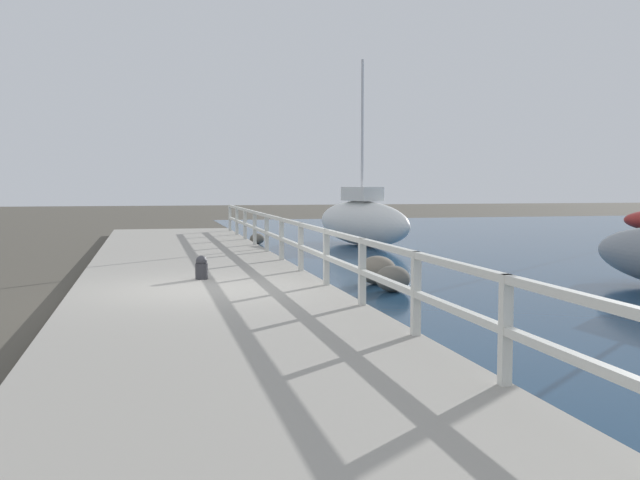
{
  "coord_description": "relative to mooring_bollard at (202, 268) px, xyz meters",
  "views": [
    {
      "loc": [
        -0.95,
        -13.06,
        2.06
      ],
      "look_at": [
        1.36,
        -3.06,
        1.29
      ],
      "focal_mm": 42.0,
      "sensor_mm": 36.0,
      "label": 1
    }
  ],
  "objects": [
    {
      "name": "boulder_downstream",
      "position": [
        3.57,
        -0.87,
        -0.21
      ],
      "size": [
        0.67,
        0.61,
        0.5
      ],
      "color": "#666056",
      "rests_on": "ground"
    },
    {
      "name": "boulder_upstream",
      "position": [
        3.6,
        0.23,
        -0.17
      ],
      "size": [
        0.79,
        0.71,
        0.59
      ],
      "color": "slate",
      "rests_on": "ground"
    },
    {
      "name": "railing",
      "position": [
        2.14,
        -1.35,
        0.46
      ],
      "size": [
        0.1,
        32.5,
        1.01
      ],
      "color": "silver",
      "rests_on": "dock_walkway"
    },
    {
      "name": "boulder_far_strip",
      "position": [
        2.65,
        10.96,
        -0.27
      ],
      "size": [
        0.5,
        0.45,
        0.38
      ],
      "color": "#666056",
      "rests_on": "ground"
    },
    {
      "name": "ground_plane",
      "position": [
        -0.04,
        -1.35,
        -0.46
      ],
      "size": [
        120.0,
        120.0,
        0.0
      ],
      "primitive_type": "plane",
      "color": "#4C473D"
    },
    {
      "name": "dock_walkway",
      "position": [
        -0.04,
        -1.35,
        -0.34
      ],
      "size": [
        4.56,
        36.0,
        0.24
      ],
      "color": "#9E998E",
      "rests_on": "ground"
    },
    {
      "name": "sailboat_white",
      "position": [
        6.02,
        9.7,
        0.36
      ],
      "size": [
        2.31,
        5.95,
        6.16
      ],
      "rotation": [
        0.0,
        0.0,
        0.21
      ],
      "color": "white",
      "rests_on": "water_surface"
    },
    {
      "name": "mooring_bollard",
      "position": [
        0.0,
        0.0,
        0.0
      ],
      "size": [
        0.24,
        0.24,
        0.45
      ],
      "color": "#333338",
      "rests_on": "dock_walkway"
    }
  ]
}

